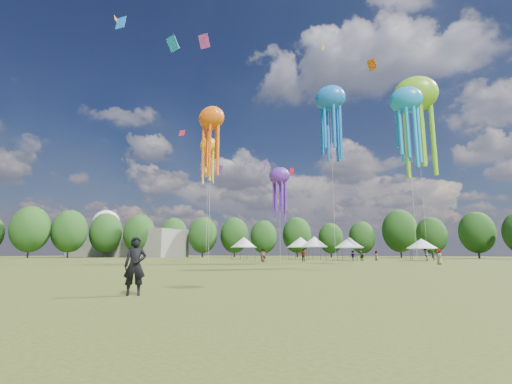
% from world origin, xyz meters
% --- Properties ---
extents(ground, '(300.00, 300.00, 0.00)m').
position_xyz_m(ground, '(0.00, 0.00, 0.00)').
color(ground, '#384416').
rests_on(ground, ground).
extents(observer_main, '(0.73, 0.71, 1.69)m').
position_xyz_m(observer_main, '(8.17, -2.41, 0.84)').
color(observer_main, black).
rests_on(observer_main, ground).
extents(spectator_near, '(1.07, 1.00, 1.76)m').
position_xyz_m(spectator_near, '(-6.73, 36.06, 0.88)').
color(spectator_near, gray).
rests_on(spectator_near, ground).
extents(spectators_far, '(24.10, 19.21, 1.91)m').
position_xyz_m(spectators_far, '(5.48, 46.69, 0.87)').
color(spectators_far, gray).
rests_on(spectators_far, ground).
extents(festival_tents, '(36.54, 10.30, 4.36)m').
position_xyz_m(festival_tents, '(-4.95, 54.83, 3.17)').
color(festival_tents, '#47474C').
rests_on(festival_tents, ground).
extents(show_kites, '(44.32, 26.03, 26.90)m').
position_xyz_m(show_kites, '(4.40, 40.82, 19.61)').
color(show_kites, '#FF620F').
rests_on(show_kites, ground).
extents(small_kites, '(78.25, 51.83, 46.38)m').
position_xyz_m(small_kites, '(-0.75, 43.01, 30.11)').
color(small_kites, '#FF620F').
rests_on(small_kites, ground).
extents(treeline, '(201.57, 95.24, 13.43)m').
position_xyz_m(treeline, '(-3.87, 62.51, 6.54)').
color(treeline, '#38281C').
rests_on(treeline, ground).
extents(hangar, '(40.00, 12.00, 8.00)m').
position_xyz_m(hangar, '(-72.00, 72.00, 4.00)').
color(hangar, gray).
rests_on(hangar, ground).
extents(radome, '(9.00, 9.00, 16.00)m').
position_xyz_m(radome, '(-88.00, 78.00, 9.99)').
color(radome, white).
rests_on(radome, ground).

